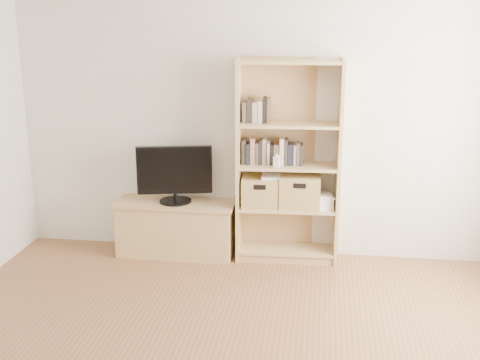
% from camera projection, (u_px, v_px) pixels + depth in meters
% --- Properties ---
extents(back_wall, '(4.50, 0.02, 2.60)m').
position_uv_depth(back_wall, '(257.00, 117.00, 5.49)').
color(back_wall, silver).
rests_on(back_wall, floor).
extents(tv_stand, '(1.08, 0.41, 0.49)m').
position_uv_depth(tv_stand, '(176.00, 229.00, 5.69)').
color(tv_stand, tan).
rests_on(tv_stand, floor).
extents(bookshelf, '(0.94, 0.38, 1.85)m').
position_uv_depth(bookshelf, '(288.00, 162.00, 5.40)').
color(bookshelf, tan).
rests_on(bookshelf, floor).
extents(television, '(0.69, 0.20, 0.54)m').
position_uv_depth(television, '(175.00, 174.00, 5.54)').
color(television, black).
rests_on(television, tv_stand).
extents(books_row_mid, '(0.78, 0.22, 0.21)m').
position_uv_depth(books_row_mid, '(288.00, 153.00, 5.39)').
color(books_row_mid, '#332D2A').
rests_on(books_row_mid, bookshelf).
extents(books_row_upper, '(0.42, 0.19, 0.21)m').
position_uv_depth(books_row_upper, '(266.00, 110.00, 5.31)').
color(books_row_upper, '#332D2A').
rests_on(books_row_upper, bookshelf).
extents(baby_monitor, '(0.06, 0.04, 0.10)m').
position_uv_depth(baby_monitor, '(276.00, 162.00, 5.30)').
color(baby_monitor, white).
rests_on(baby_monitor, bookshelf).
extents(basket_left, '(0.35, 0.29, 0.27)m').
position_uv_depth(basket_left, '(260.00, 191.00, 5.49)').
color(basket_left, olive).
rests_on(basket_left, bookshelf).
extents(basket_right, '(0.37, 0.30, 0.30)m').
position_uv_depth(basket_right, '(300.00, 191.00, 5.45)').
color(basket_right, olive).
rests_on(basket_right, bookshelf).
extents(laptop, '(0.34, 0.25, 0.03)m').
position_uv_depth(laptop, '(279.00, 176.00, 5.42)').
color(laptop, white).
rests_on(laptop, basket_left).
extents(magazine_stack, '(0.20, 0.26, 0.11)m').
position_uv_depth(magazine_stack, '(322.00, 201.00, 5.46)').
color(magazine_stack, beige).
rests_on(magazine_stack, bookshelf).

